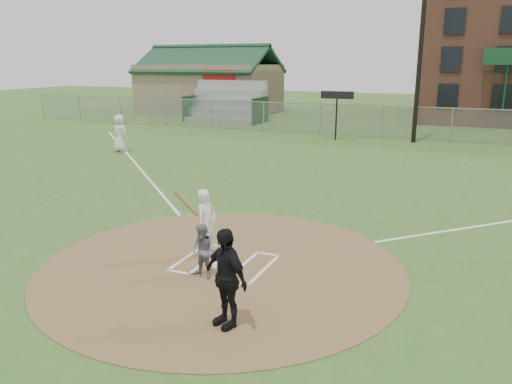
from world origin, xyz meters
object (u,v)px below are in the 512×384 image
at_px(ondeck_player, 120,133).
at_px(batter_at_plate, 206,224).
at_px(umpire, 226,278).
at_px(catcher, 203,251).
at_px(home_plate, 214,263).

bearing_deg(ondeck_player, batter_at_plate, 146.27).
xyz_separation_m(umpire, ondeck_player, (-13.23, 14.01, 0.04)).
xyz_separation_m(catcher, batter_at_plate, (-0.47, 1.02, 0.25)).
xyz_separation_m(catcher, ondeck_player, (-11.86, 12.38, 0.35)).
xyz_separation_m(umpire, batter_at_plate, (-1.84, 2.65, -0.06)).
height_order(catcher, ondeck_player, ondeck_player).
bearing_deg(umpire, batter_at_plate, 150.54).
height_order(home_plate, catcher, catcher).
bearing_deg(catcher, home_plate, 111.55).
bearing_deg(batter_at_plate, catcher, -65.31).
height_order(umpire, batter_at_plate, umpire).
height_order(ondeck_player, batter_at_plate, ondeck_player).
bearing_deg(home_plate, ondeck_player, 135.24).
bearing_deg(umpire, catcher, 155.81).
bearing_deg(batter_at_plate, umpire, -55.28).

